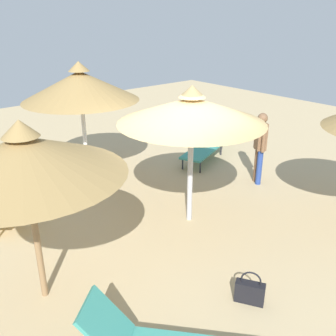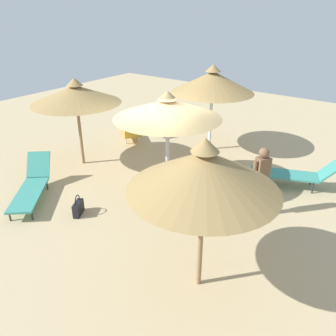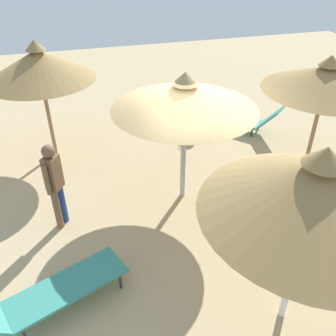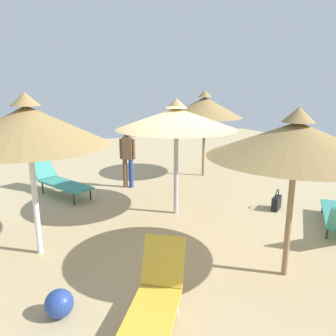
{
  "view_description": "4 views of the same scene",
  "coord_description": "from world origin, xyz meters",
  "px_view_note": "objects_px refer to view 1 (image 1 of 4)",
  "views": [
    {
      "loc": [
        -4.85,
        4.25,
        3.85
      ],
      "look_at": [
        0.11,
        0.02,
        1.15
      ],
      "focal_mm": 40.51,
      "sensor_mm": 36.0,
      "label": 1
    },
    {
      "loc": [
        -6.71,
        -5.28,
        4.58
      ],
      "look_at": [
        -0.56,
        -0.75,
        0.92
      ],
      "focal_mm": 37.13,
      "sensor_mm": 36.0,
      "label": 2
    },
    {
      "loc": [
        5.68,
        -2.33,
        4.71
      ],
      "look_at": [
        0.14,
        -0.75,
        0.9
      ],
      "focal_mm": 38.59,
      "sensor_mm": 36.0,
      "label": 3
    },
    {
      "loc": [
        3.61,
        6.1,
        2.95
      ],
      "look_at": [
        0.09,
        -0.44,
        1.1
      ],
      "focal_mm": 35.81,
      "sensor_mm": 36.0,
      "label": 4
    }
  ],
  "objects_px": {
    "parasol_umbrella_back": "(24,156)",
    "lounge_chair_far_right": "(207,144)",
    "beach_ball": "(9,193)",
    "parasol_umbrella_near_left": "(192,110)",
    "handbag": "(250,291)",
    "parasol_umbrella_edge": "(80,86)",
    "person_standing_front": "(260,144)"
  },
  "relations": [
    {
      "from": "parasol_umbrella_back",
      "to": "lounge_chair_far_right",
      "type": "height_order",
      "value": "parasol_umbrella_back"
    },
    {
      "from": "parasol_umbrella_back",
      "to": "beach_ball",
      "type": "relative_size",
      "value": 7.07
    },
    {
      "from": "parasol_umbrella_near_left",
      "to": "handbag",
      "type": "height_order",
      "value": "parasol_umbrella_near_left"
    },
    {
      "from": "parasol_umbrella_edge",
      "to": "person_standing_front",
      "type": "xyz_separation_m",
      "value": [
        -2.89,
        -2.99,
        -1.3
      ]
    },
    {
      "from": "parasol_umbrella_near_left",
      "to": "person_standing_front",
      "type": "bearing_deg",
      "value": -84.98
    },
    {
      "from": "parasol_umbrella_back",
      "to": "parasol_umbrella_near_left",
      "type": "distance_m",
      "value": 3.13
    },
    {
      "from": "person_standing_front",
      "to": "handbag",
      "type": "relative_size",
      "value": 3.33
    },
    {
      "from": "parasol_umbrella_edge",
      "to": "lounge_chair_far_right",
      "type": "height_order",
      "value": "parasol_umbrella_edge"
    },
    {
      "from": "parasol_umbrella_edge",
      "to": "lounge_chair_far_right",
      "type": "xyz_separation_m",
      "value": [
        -0.96,
        -3.25,
        -1.88
      ]
    },
    {
      "from": "lounge_chair_far_right",
      "to": "person_standing_front",
      "type": "distance_m",
      "value": 2.03
    },
    {
      "from": "parasol_umbrella_back",
      "to": "handbag",
      "type": "height_order",
      "value": "parasol_umbrella_back"
    },
    {
      "from": "parasol_umbrella_edge",
      "to": "beach_ball",
      "type": "height_order",
      "value": "parasol_umbrella_edge"
    },
    {
      "from": "parasol_umbrella_near_left",
      "to": "lounge_chair_far_right",
      "type": "xyz_separation_m",
      "value": [
        2.15,
        -2.72,
        -1.81
      ]
    },
    {
      "from": "lounge_chair_far_right",
      "to": "person_standing_front",
      "type": "height_order",
      "value": "person_standing_front"
    },
    {
      "from": "parasol_umbrella_edge",
      "to": "parasol_umbrella_near_left",
      "type": "bearing_deg",
      "value": -170.39
    },
    {
      "from": "beach_ball",
      "to": "handbag",
      "type": "bearing_deg",
      "value": -164.51
    },
    {
      "from": "parasol_umbrella_back",
      "to": "handbag",
      "type": "relative_size",
      "value": 5.12
    },
    {
      "from": "parasol_umbrella_edge",
      "to": "lounge_chair_far_right",
      "type": "distance_m",
      "value": 3.87
    },
    {
      "from": "parasol_umbrella_near_left",
      "to": "beach_ball",
      "type": "distance_m",
      "value": 4.47
    },
    {
      "from": "parasol_umbrella_near_left",
      "to": "lounge_chair_far_right",
      "type": "bearing_deg",
      "value": -51.73
    },
    {
      "from": "person_standing_front",
      "to": "handbag",
      "type": "xyz_separation_m",
      "value": [
        -2.48,
        3.42,
        -0.81
      ]
    },
    {
      "from": "parasol_umbrella_edge",
      "to": "handbag",
      "type": "height_order",
      "value": "parasol_umbrella_edge"
    },
    {
      "from": "parasol_umbrella_back",
      "to": "lounge_chair_far_right",
      "type": "xyz_separation_m",
      "value": [
        2.37,
        -5.85,
        -1.76
      ]
    },
    {
      "from": "parasol_umbrella_back",
      "to": "lounge_chair_far_right",
      "type": "relative_size",
      "value": 1.14
    },
    {
      "from": "handbag",
      "to": "beach_ball",
      "type": "height_order",
      "value": "handbag"
    },
    {
      "from": "parasol_umbrella_back",
      "to": "parasol_umbrella_edge",
      "type": "relative_size",
      "value": 0.93
    },
    {
      "from": "person_standing_front",
      "to": "beach_ball",
      "type": "height_order",
      "value": "person_standing_front"
    },
    {
      "from": "person_standing_front",
      "to": "beach_ball",
      "type": "relative_size",
      "value": 4.6
    },
    {
      "from": "beach_ball",
      "to": "parasol_umbrella_edge",
      "type": "bearing_deg",
      "value": -90.72
    },
    {
      "from": "parasol_umbrella_near_left",
      "to": "person_standing_front",
      "type": "distance_m",
      "value": 2.76
    },
    {
      "from": "parasol_umbrella_back",
      "to": "person_standing_front",
      "type": "xyz_separation_m",
      "value": [
        0.44,
        -5.59,
        -1.19
      ]
    },
    {
      "from": "parasol_umbrella_near_left",
      "to": "parasol_umbrella_edge",
      "type": "relative_size",
      "value": 0.95
    }
  ]
}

